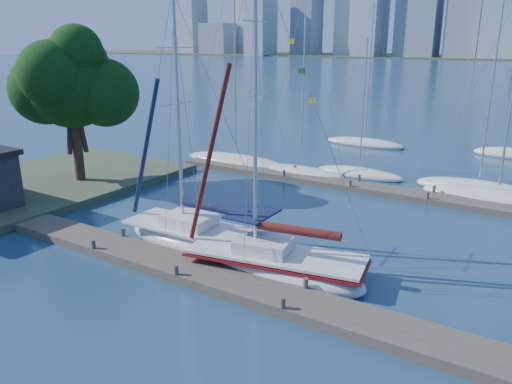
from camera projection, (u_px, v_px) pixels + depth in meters
The scene contains 13 objects.
ground at pixel (191, 275), 21.25m from camera, with size 700.00×700.00×0.00m, color navy.
near_dock at pixel (191, 271), 21.19m from camera, with size 26.00×2.00×0.40m, color #433B31.
far_dock at pixel (369, 188), 33.09m from camera, with size 30.00×1.80×0.36m, color #433B31.
shore at pixel (17, 191), 32.32m from camera, with size 12.00×22.00×0.50m, color #38472D.
tree at pixel (71, 81), 32.02m from camera, with size 8.01×7.30×10.58m.
sailboat_navy at pixel (199, 229), 23.89m from camera, with size 8.43×2.93×12.21m.
sailboat_maroon at pixel (276, 250), 21.10m from camera, with size 8.47×4.08×13.46m.
bg_boat_0 at pixel (236, 161), 40.11m from camera, with size 9.56×2.56×15.50m.
bg_boat_1 at pixel (301, 172), 36.90m from camera, with size 7.03×2.50×13.08m.
bg_boat_2 at pixel (359, 173), 36.70m from camera, with size 6.73×2.53×10.09m.
bg_boat_3 at pixel (478, 189), 32.66m from camera, with size 8.32×4.06×13.51m.
bg_boat_4 at pixel (497, 198), 30.70m from camera, with size 9.33×5.15×13.66m.
bg_boat_6 at pixel (365, 143), 47.46m from camera, with size 7.97×4.17×13.18m.
Camera 1 is at (12.70, -14.80, 9.55)m, focal length 35.00 mm.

